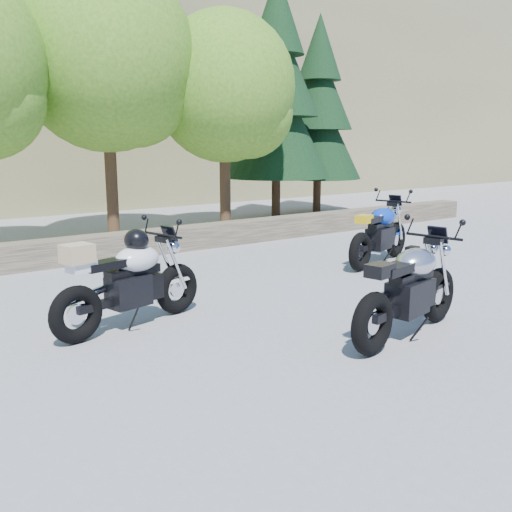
# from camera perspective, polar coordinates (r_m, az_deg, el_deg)

# --- Properties ---
(ground) EXTENTS (90.00, 90.00, 0.00)m
(ground) POSITION_cam_1_polar(r_m,az_deg,el_deg) (7.28, 3.40, -7.25)
(ground) COLOR gray
(ground) RESTS_ON ground
(stone_wall) EXTENTS (22.00, 0.55, 0.50)m
(stone_wall) POSITION_cam_1_polar(r_m,az_deg,el_deg) (11.86, -13.74, 1.00)
(stone_wall) COLOR #463B2E
(stone_wall) RESTS_ON ground
(tree_decid_mid) EXTENTS (4.08, 4.08, 6.24)m
(tree_decid_mid) POSITION_cam_1_polar(r_m,az_deg,el_deg) (14.01, -14.28, 18.11)
(tree_decid_mid) COLOR #382314
(tree_decid_mid) RESTS_ON ground
(tree_decid_right) EXTENTS (3.54, 3.54, 5.41)m
(tree_decid_right) POSITION_cam_1_polar(r_m,az_deg,el_deg) (14.74, -2.70, 15.97)
(tree_decid_right) COLOR #382314
(tree_decid_right) RESTS_ON ground
(conifer_near) EXTENTS (3.17, 3.17, 7.06)m
(conifer_near) POSITION_cam_1_polar(r_m,az_deg,el_deg) (17.23, 2.08, 15.92)
(conifer_near) COLOR #382314
(conifer_near) RESTS_ON ground
(conifer_far) EXTENTS (2.82, 2.82, 6.27)m
(conifer_far) POSITION_cam_1_polar(r_m,az_deg,el_deg) (19.08, 6.28, 14.19)
(conifer_far) COLOR #382314
(conifer_far) RESTS_ON ground
(silver_bike) EXTENTS (2.33, 0.80, 1.18)m
(silver_bike) POSITION_cam_1_polar(r_m,az_deg,el_deg) (7.07, 15.09, -3.36)
(silver_bike) COLOR black
(silver_bike) RESTS_ON ground
(white_bike) EXTENTS (2.23, 0.83, 1.25)m
(white_bike) POSITION_cam_1_polar(r_m,az_deg,el_deg) (7.34, -12.59, -2.38)
(white_bike) COLOR black
(white_bike) RESTS_ON ground
(blue_bike) EXTENTS (2.28, 0.98, 1.18)m
(blue_bike) POSITION_cam_1_polar(r_m,az_deg,el_deg) (11.20, 12.27, 2.14)
(blue_bike) COLOR black
(blue_bike) RESTS_ON ground
(backpack) EXTENTS (0.29, 0.27, 0.35)m
(backpack) POSITION_cam_1_polar(r_m,az_deg,el_deg) (11.31, 15.36, 0.02)
(backpack) COLOR black
(backpack) RESTS_ON ground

